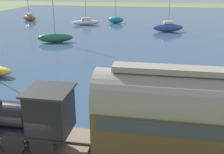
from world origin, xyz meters
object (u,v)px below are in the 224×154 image
object	(u,v)px
sailboat_green	(55,37)
sailboat_white	(86,22)
sailboat_blue	(168,27)
steam_locomotive	(25,114)
rowboat_far_out	(159,87)
sailboat_brown	(29,18)
passenger_coach	(203,115)
sailboat_teal	(116,20)

from	to	relation	value
sailboat_green	sailboat_white	xyz separation A→B (m)	(16.07, -0.22, -0.11)
sailboat_white	sailboat_blue	bearing A→B (deg)	-129.33
steam_locomotive	sailboat_white	xyz separation A→B (m)	(41.15, 8.13, -1.79)
steam_locomotive	rowboat_far_out	xyz separation A→B (m)	(9.87, -6.41, -2.18)
sailboat_brown	rowboat_far_out	xyz separation A→B (m)	(-34.97, -28.52, -0.49)
passenger_coach	sailboat_brown	world-z (taller)	sailboat_brown
sailboat_white	sailboat_teal	bearing A→B (deg)	-80.96
sailboat_blue	rowboat_far_out	world-z (taller)	sailboat_blue
sailboat_brown	passenger_coach	bearing A→B (deg)	-118.89
passenger_coach	sailboat_brown	distance (m)	54.13
sailboat_green	sailboat_teal	world-z (taller)	sailboat_teal
passenger_coach	sailboat_teal	bearing A→B (deg)	13.57
sailboat_brown	steam_locomotive	bearing A→B (deg)	-126.64
steam_locomotive	sailboat_teal	xyz separation A→B (m)	(44.57, 2.63, -1.65)
sailboat_blue	sailboat_brown	xyz separation A→B (m)	(8.44, 29.98, -0.11)
passenger_coach	rowboat_far_out	world-z (taller)	passenger_coach
passenger_coach	sailboat_teal	xyz separation A→B (m)	(44.57, 10.76, -2.33)
passenger_coach	sailboat_teal	distance (m)	45.91
sailboat_brown	sailboat_teal	world-z (taller)	sailboat_teal
sailboat_green	sailboat_teal	distance (m)	20.31
steam_locomotive	sailboat_white	distance (m)	41.98
sailboat_white	sailboat_brown	size ratio (longest dim) A/B	1.14
sailboat_teal	steam_locomotive	bearing A→B (deg)	-165.44
sailboat_green	sailboat_brown	world-z (taller)	sailboat_green
sailboat_green	sailboat_blue	size ratio (longest dim) A/B	0.96
sailboat_blue	rowboat_far_out	xyz separation A→B (m)	(-26.53, 1.46, -0.59)
passenger_coach	rowboat_far_out	bearing A→B (deg)	9.86
sailboat_teal	sailboat_brown	bearing A→B (deg)	100.38
sailboat_brown	sailboat_teal	bearing A→B (deg)	-63.68
steam_locomotive	rowboat_far_out	world-z (taller)	steam_locomotive
sailboat_green	rowboat_far_out	distance (m)	21.20
steam_locomotive	sailboat_green	world-z (taller)	sailboat_green
sailboat_white	sailboat_brown	xyz separation A→B (m)	(3.69, 13.97, 0.09)
sailboat_teal	sailboat_white	bearing A→B (deg)	133.02
sailboat_teal	rowboat_far_out	size ratio (longest dim) A/B	3.51
sailboat_blue	sailboat_teal	xyz separation A→B (m)	(8.17, 10.51, -0.06)
rowboat_far_out	sailboat_blue	bearing A→B (deg)	-0.77
sailboat_blue	sailboat_brown	bearing A→B (deg)	63.40
sailboat_brown	rowboat_far_out	bearing A→B (deg)	-113.68
passenger_coach	rowboat_far_out	xyz separation A→B (m)	(9.87, 1.72, -2.87)
sailboat_teal	sailboat_green	bearing A→B (deg)	174.81
sailboat_white	rowboat_far_out	world-z (taller)	sailboat_white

